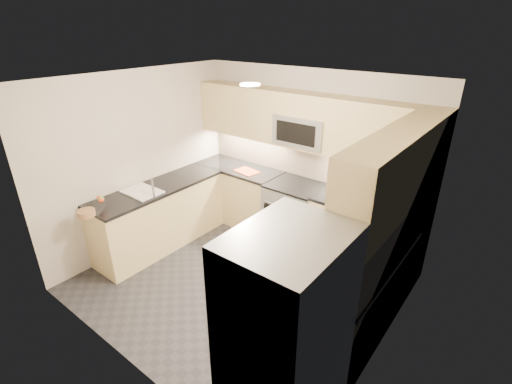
# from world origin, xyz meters

# --- Properties ---
(floor) EXTENTS (3.60, 3.20, 0.00)m
(floor) POSITION_xyz_m (0.00, 0.00, 0.00)
(floor) COLOR #26272C
(floor) RESTS_ON ground
(ceiling) EXTENTS (3.60, 3.20, 0.02)m
(ceiling) POSITION_xyz_m (0.00, 0.00, 2.50)
(ceiling) COLOR beige
(ceiling) RESTS_ON wall_back
(wall_back) EXTENTS (3.60, 0.02, 2.50)m
(wall_back) POSITION_xyz_m (0.00, 1.60, 1.25)
(wall_back) COLOR beige
(wall_back) RESTS_ON floor
(wall_front) EXTENTS (3.60, 0.02, 2.50)m
(wall_front) POSITION_xyz_m (0.00, -1.60, 1.25)
(wall_front) COLOR beige
(wall_front) RESTS_ON floor
(wall_left) EXTENTS (0.02, 3.20, 2.50)m
(wall_left) POSITION_xyz_m (-1.80, 0.00, 1.25)
(wall_left) COLOR beige
(wall_left) RESTS_ON floor
(wall_right) EXTENTS (0.02, 3.20, 2.50)m
(wall_right) POSITION_xyz_m (1.80, 0.00, 1.25)
(wall_right) COLOR beige
(wall_right) RESTS_ON floor
(base_cab_back_left) EXTENTS (1.42, 0.60, 0.90)m
(base_cab_back_left) POSITION_xyz_m (-1.09, 1.30, 0.45)
(base_cab_back_left) COLOR #DAC283
(base_cab_back_left) RESTS_ON floor
(base_cab_back_right) EXTENTS (1.42, 0.60, 0.90)m
(base_cab_back_right) POSITION_xyz_m (1.09, 1.30, 0.45)
(base_cab_back_right) COLOR #DAC283
(base_cab_back_right) RESTS_ON floor
(base_cab_right) EXTENTS (0.60, 1.70, 0.90)m
(base_cab_right) POSITION_xyz_m (1.50, 0.15, 0.45)
(base_cab_right) COLOR #DAC283
(base_cab_right) RESTS_ON floor
(base_cab_peninsula) EXTENTS (0.60, 2.00, 0.90)m
(base_cab_peninsula) POSITION_xyz_m (-1.50, 0.00, 0.45)
(base_cab_peninsula) COLOR #DAC283
(base_cab_peninsula) RESTS_ON floor
(countertop_back_left) EXTENTS (1.42, 0.63, 0.04)m
(countertop_back_left) POSITION_xyz_m (-1.09, 1.30, 0.92)
(countertop_back_left) COLOR black
(countertop_back_left) RESTS_ON base_cab_back_left
(countertop_back_right) EXTENTS (1.42, 0.63, 0.04)m
(countertop_back_right) POSITION_xyz_m (1.09, 1.30, 0.92)
(countertop_back_right) COLOR black
(countertop_back_right) RESTS_ON base_cab_back_right
(countertop_right) EXTENTS (0.63, 1.70, 0.04)m
(countertop_right) POSITION_xyz_m (1.50, 0.15, 0.92)
(countertop_right) COLOR black
(countertop_right) RESTS_ON base_cab_right
(countertop_peninsula) EXTENTS (0.63, 2.00, 0.04)m
(countertop_peninsula) POSITION_xyz_m (-1.50, 0.00, 0.92)
(countertop_peninsula) COLOR black
(countertop_peninsula) RESTS_ON base_cab_peninsula
(upper_cab_back) EXTENTS (3.60, 0.35, 0.75)m
(upper_cab_back) POSITION_xyz_m (0.00, 1.43, 1.83)
(upper_cab_back) COLOR #DAC283
(upper_cab_back) RESTS_ON wall_back
(upper_cab_right) EXTENTS (0.35, 1.95, 0.75)m
(upper_cab_right) POSITION_xyz_m (1.62, 0.28, 1.83)
(upper_cab_right) COLOR #DAC283
(upper_cab_right) RESTS_ON wall_right
(backsplash_back) EXTENTS (3.60, 0.01, 0.51)m
(backsplash_back) POSITION_xyz_m (0.00, 1.60, 1.20)
(backsplash_back) COLOR tan
(backsplash_back) RESTS_ON wall_back
(backsplash_right) EXTENTS (0.01, 2.30, 0.51)m
(backsplash_right) POSITION_xyz_m (1.80, 0.45, 1.20)
(backsplash_right) COLOR tan
(backsplash_right) RESTS_ON wall_right
(gas_range) EXTENTS (0.76, 0.65, 0.91)m
(gas_range) POSITION_xyz_m (0.00, 1.28, 0.46)
(gas_range) COLOR gray
(gas_range) RESTS_ON floor
(range_cooktop) EXTENTS (0.76, 0.65, 0.03)m
(range_cooktop) POSITION_xyz_m (0.00, 1.28, 0.92)
(range_cooktop) COLOR black
(range_cooktop) RESTS_ON gas_range
(oven_door_glass) EXTENTS (0.62, 0.02, 0.45)m
(oven_door_glass) POSITION_xyz_m (0.00, 0.95, 0.45)
(oven_door_glass) COLOR black
(oven_door_glass) RESTS_ON gas_range
(oven_handle) EXTENTS (0.60, 0.02, 0.02)m
(oven_handle) POSITION_xyz_m (0.00, 0.93, 0.72)
(oven_handle) COLOR #B2B5BA
(oven_handle) RESTS_ON gas_range
(microwave) EXTENTS (0.76, 0.40, 0.40)m
(microwave) POSITION_xyz_m (0.00, 1.40, 1.70)
(microwave) COLOR #94969B
(microwave) RESTS_ON upper_cab_back
(microwave_door) EXTENTS (0.60, 0.01, 0.28)m
(microwave_door) POSITION_xyz_m (0.00, 1.20, 1.70)
(microwave_door) COLOR black
(microwave_door) RESTS_ON microwave
(refrigerator) EXTENTS (0.70, 0.90, 1.80)m
(refrigerator) POSITION_xyz_m (1.45, -1.15, 0.90)
(refrigerator) COLOR #9A9DA1
(refrigerator) RESTS_ON floor
(fridge_handle_left) EXTENTS (0.02, 0.02, 1.20)m
(fridge_handle_left) POSITION_xyz_m (1.08, -1.33, 0.95)
(fridge_handle_left) COLOR #B2B5BA
(fridge_handle_left) RESTS_ON refrigerator
(fridge_handle_right) EXTENTS (0.02, 0.02, 1.20)m
(fridge_handle_right) POSITION_xyz_m (1.08, -0.97, 0.95)
(fridge_handle_right) COLOR #B2B5BA
(fridge_handle_right) RESTS_ON refrigerator
(sink_basin) EXTENTS (0.52, 0.38, 0.16)m
(sink_basin) POSITION_xyz_m (-1.50, -0.25, 0.88)
(sink_basin) COLOR white
(sink_basin) RESTS_ON base_cab_peninsula
(faucet) EXTENTS (0.03, 0.03, 0.28)m
(faucet) POSITION_xyz_m (-1.24, -0.25, 1.08)
(faucet) COLOR silver
(faucet) RESTS_ON countertop_peninsula
(utensil_bowl) EXTENTS (0.31, 0.31, 0.16)m
(utensil_bowl) POSITION_xyz_m (1.63, 1.30, 1.02)
(utensil_bowl) COLOR #6ABD51
(utensil_bowl) RESTS_ON countertop_back_right
(cutting_board) EXTENTS (0.39, 0.30, 0.01)m
(cutting_board) POSITION_xyz_m (-0.86, 1.22, 0.95)
(cutting_board) COLOR red
(cutting_board) RESTS_ON countertop_back_left
(fruit_basket) EXTENTS (0.21, 0.21, 0.07)m
(fruit_basket) POSITION_xyz_m (-1.46, -1.07, 0.98)
(fruit_basket) COLOR #A7794E
(fruit_basket) RESTS_ON countertop_peninsula
(fruit_apple) EXTENTS (0.06, 0.06, 0.06)m
(fruit_apple) POSITION_xyz_m (-1.57, -0.82, 1.05)
(fruit_apple) COLOR #C53E16
(fruit_apple) RESTS_ON fruit_basket
(fruit_pear) EXTENTS (0.08, 0.08, 0.08)m
(fruit_pear) POSITION_xyz_m (-1.50, -0.84, 1.05)
(fruit_pear) COLOR #5BA747
(fruit_pear) RESTS_ON fruit_basket
(dish_towel_check) EXTENTS (0.16, 0.05, 0.31)m
(dish_towel_check) POSITION_xyz_m (-0.02, 0.91, 0.55)
(dish_towel_check) COLOR silver
(dish_towel_check) RESTS_ON oven_handle
(fruit_orange) EXTENTS (0.07, 0.07, 0.07)m
(fruit_orange) POSITION_xyz_m (-1.50, -0.84, 1.05)
(fruit_orange) COLOR #EA471A
(fruit_orange) RESTS_ON fruit_basket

